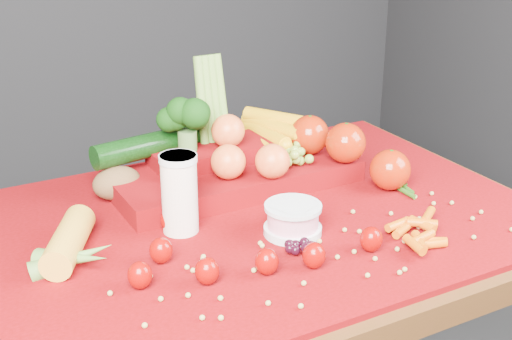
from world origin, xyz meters
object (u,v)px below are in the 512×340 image
milk_glass (179,191)px  produce_mound (248,157)px  yogurt_bowl (293,218)px  table (261,262)px

milk_glass → produce_mound: 0.26m
milk_glass → yogurt_bowl: bearing=-32.1°
milk_glass → yogurt_bowl: milk_glass is taller
table → yogurt_bowl: size_ratio=10.17×
yogurt_bowl → milk_glass: bearing=147.9°
table → yogurt_bowl: 0.17m
table → yogurt_bowl: yogurt_bowl is taller
table → yogurt_bowl: (0.01, -0.10, 0.14)m
table → produce_mound: bearing=70.9°
milk_glass → yogurt_bowl: 0.21m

